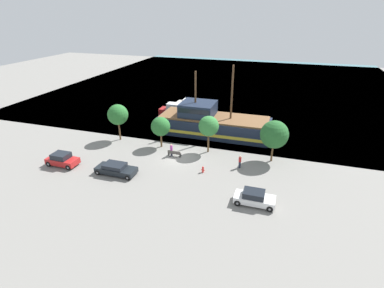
% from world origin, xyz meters
% --- Properties ---
extents(ground_plane, '(160.00, 160.00, 0.00)m').
position_xyz_m(ground_plane, '(0.00, 0.00, 0.00)').
color(ground_plane, gray).
extents(water_surface, '(80.00, 80.00, 0.00)m').
position_xyz_m(water_surface, '(0.00, 44.00, 0.00)').
color(water_surface, teal).
rests_on(water_surface, ground).
extents(pirate_ship, '(18.12, 5.88, 10.54)m').
position_xyz_m(pirate_ship, '(2.11, 9.24, 1.73)').
color(pirate_ship, '#192338').
rests_on(pirate_ship, water_surface).
extents(moored_boat_dockside, '(6.36, 2.13, 2.13)m').
position_xyz_m(moored_boat_dockside, '(-6.20, 15.77, 0.80)').
color(moored_boat_dockside, maroon).
rests_on(moored_boat_dockside, water_surface).
extents(moored_boat_outer, '(6.10, 2.43, 1.48)m').
position_xyz_m(moored_boat_outer, '(-5.10, 21.16, 0.57)').
color(moored_boat_outer, '#B7B2A8').
rests_on(moored_boat_outer, water_surface).
extents(parked_car_curb_front, '(3.96, 1.82, 1.45)m').
position_xyz_m(parked_car_curb_front, '(10.55, -7.26, 0.71)').
color(parked_car_curb_front, white).
rests_on(parked_car_curb_front, ground_plane).
extents(parked_car_curb_mid, '(4.75, 1.97, 1.29)m').
position_xyz_m(parked_car_curb_mid, '(-5.51, -6.18, 0.65)').
color(parked_car_curb_mid, black).
rests_on(parked_car_curb_mid, ground_plane).
extents(parked_car_curb_rear, '(3.82, 1.89, 1.59)m').
position_xyz_m(parked_car_curb_rear, '(-12.87, -6.31, 0.78)').
color(parked_car_curb_rear, '#B21E1E').
rests_on(parked_car_curb_rear, ground_plane).
extents(fire_hydrant, '(0.42, 0.25, 0.76)m').
position_xyz_m(fire_hydrant, '(4.04, -2.77, 0.41)').
color(fire_hydrant, red).
rests_on(fire_hydrant, ground_plane).
extents(bench_promenade_east, '(1.72, 0.45, 0.85)m').
position_xyz_m(bench_promenade_east, '(-0.64, 0.08, 0.44)').
color(bench_promenade_east, '#4C4742').
rests_on(bench_promenade_east, ground_plane).
extents(pedestrian_walking_near, '(0.32, 0.32, 1.64)m').
position_xyz_m(pedestrian_walking_near, '(7.96, -0.34, 0.83)').
color(pedestrian_walking_near, '#232838').
rests_on(pedestrian_walking_near, ground_plane).
extents(pedestrian_walking_far, '(0.32, 0.32, 1.71)m').
position_xyz_m(pedestrian_walking_far, '(-1.04, 0.10, 0.87)').
color(pedestrian_walking_far, '#232838').
rests_on(pedestrian_walking_far, ground_plane).
extents(tree_row_east, '(2.93, 2.93, 5.31)m').
position_xyz_m(tree_row_east, '(-10.19, 2.86, 3.83)').
color(tree_row_east, brown).
rests_on(tree_row_east, ground_plane).
extents(tree_row_mideast, '(2.61, 2.61, 4.32)m').
position_xyz_m(tree_row_mideast, '(-3.43, 2.38, 3.01)').
color(tree_row_mideast, brown).
rests_on(tree_row_mideast, ground_plane).
extents(tree_row_midwest, '(2.66, 2.66, 5.02)m').
position_xyz_m(tree_row_midwest, '(3.18, 2.81, 3.67)').
color(tree_row_midwest, brown).
rests_on(tree_row_midwest, ground_plane).
extents(tree_row_west, '(3.45, 3.45, 5.34)m').
position_xyz_m(tree_row_west, '(11.49, 2.68, 3.61)').
color(tree_row_west, brown).
rests_on(tree_row_west, ground_plane).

